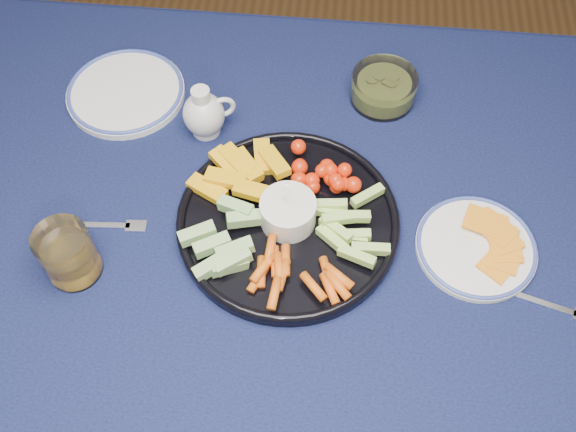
# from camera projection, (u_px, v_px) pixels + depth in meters

# --- Properties ---
(dining_table) EXTENTS (1.67, 1.07, 0.75)m
(dining_table) POSITION_uv_depth(u_px,v_px,m) (277.00, 267.00, 1.10)
(dining_table) COLOR #4D2F19
(dining_table) RESTS_ON ground
(crudite_platter) EXTENTS (0.36, 0.36, 0.11)m
(crudite_platter) POSITION_uv_depth(u_px,v_px,m) (287.00, 219.00, 1.02)
(crudite_platter) COLOR black
(crudite_platter) RESTS_ON dining_table
(creamer_pitcher) EXTENTS (0.09, 0.07, 0.10)m
(creamer_pitcher) POSITION_uv_depth(u_px,v_px,m) (204.00, 114.00, 1.11)
(creamer_pitcher) COLOR silver
(creamer_pitcher) RESTS_ON dining_table
(pickle_bowl) EXTENTS (0.12, 0.12, 0.06)m
(pickle_bowl) POSITION_uv_depth(u_px,v_px,m) (383.00, 89.00, 1.17)
(pickle_bowl) COLOR white
(pickle_bowl) RESTS_ON dining_table
(cheese_plate) EXTENTS (0.19, 0.19, 0.02)m
(cheese_plate) POSITION_uv_depth(u_px,v_px,m) (476.00, 246.00, 1.01)
(cheese_plate) COLOR white
(cheese_plate) RESTS_ON dining_table
(juice_tumbler) EXTENTS (0.08, 0.08, 0.10)m
(juice_tumbler) POSITION_uv_depth(u_px,v_px,m) (69.00, 256.00, 0.96)
(juice_tumbler) COLOR white
(juice_tumbler) RESTS_ON dining_table
(fork_left) EXTENTS (0.16, 0.03, 0.00)m
(fork_left) POSITION_uv_depth(u_px,v_px,m) (106.00, 226.00, 1.04)
(fork_left) COLOR white
(fork_left) RESTS_ON dining_table
(fork_right) EXTENTS (0.15, 0.06, 0.00)m
(fork_right) POSITION_uv_depth(u_px,v_px,m) (552.00, 306.00, 0.96)
(fork_right) COLOR white
(fork_right) RESTS_ON dining_table
(side_plate_extra) EXTENTS (0.22, 0.22, 0.02)m
(side_plate_extra) POSITION_uv_depth(u_px,v_px,m) (126.00, 92.00, 1.18)
(side_plate_extra) COLOR white
(side_plate_extra) RESTS_ON dining_table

